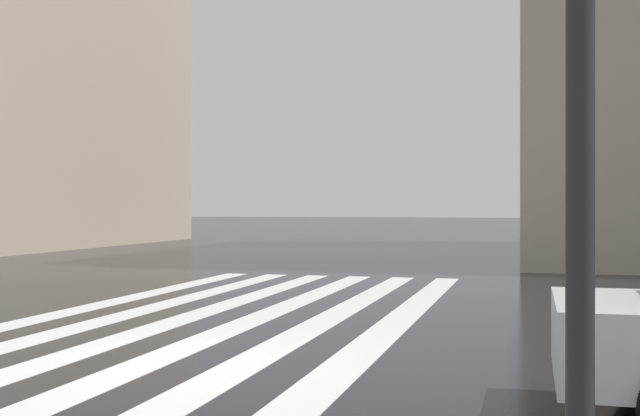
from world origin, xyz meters
TOP-DOWN VIEW (x-y plane):
  - ground_plane at (0.00, 0.00)m, footprint 220.00×220.00m
  - zebra_crossing at (4.00, 0.65)m, footprint 13.00×5.50m

SIDE VIEW (x-z plane):
  - ground_plane at x=0.00m, z-range 0.00..0.00m
  - zebra_crossing at x=4.00m, z-range 0.00..0.01m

